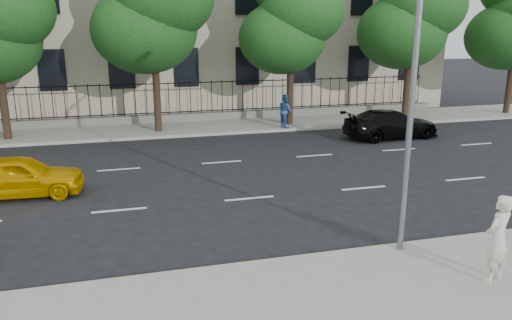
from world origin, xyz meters
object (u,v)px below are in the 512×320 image
Objects in this scene: woman_near at (498,239)px; yellow_taxi at (19,176)px; street_light at (404,34)px; black_sedan at (391,124)px.

yellow_taxi is at bearing -62.37° from woman_near.
woman_near is (1.06, -2.42, -4.06)m from street_light.
black_sedan is (15.90, 4.61, 0.02)m from yellow_taxi.
street_light is at bearing -88.96° from woman_near.
yellow_taxi is (-9.55, 6.42, -4.48)m from street_light.
street_light reaches higher than woman_near.
woman_near is (10.60, -8.84, 0.42)m from yellow_taxi.
street_light is 4.27× the size of woman_near.
street_light is 1.69× the size of black_sedan.
woman_near is at bearing -126.84° from yellow_taxi.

